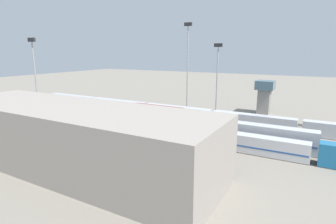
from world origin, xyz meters
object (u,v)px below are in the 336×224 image
at_px(train_on_track_6, 241,142).
at_px(train_on_track_5, 132,117).
at_px(maintenance_shed, 71,136).
at_px(control_tower, 264,94).
at_px(light_mast_0, 217,69).
at_px(train_on_track_3, 100,106).
at_px(light_mast_2, 188,57).
at_px(train_on_track_2, 177,112).
at_px(light_mast_1, 34,68).

relative_size(train_on_track_6, train_on_track_5, 0.69).
xyz_separation_m(maintenance_shed, control_tower, (-23.28, -64.32, 1.07)).
distance_m(train_on_track_6, light_mast_0, 40.02).
xyz_separation_m(train_on_track_5, control_tower, (-30.08, -35.96, 4.24)).
relative_size(train_on_track_6, train_on_track_3, 1.00).
bearing_deg(train_on_track_3, light_mast_2, -144.71).
xyz_separation_m(train_on_track_6, light_mast_2, (28.72, -33.32, 17.45)).
bearing_deg(train_on_track_3, light_mast_0, -153.66).
bearing_deg(train_on_track_3, train_on_track_2, -170.10).
relative_size(train_on_track_5, light_mast_0, 3.98).
bearing_deg(train_on_track_2, light_mast_2, -78.26).
distance_m(train_on_track_3, light_mast_2, 36.19).
bearing_deg(train_on_track_3, train_on_track_5, 155.41).
bearing_deg(maintenance_shed, light_mast_1, -28.36).
relative_size(light_mast_1, maintenance_shed, 0.44).
bearing_deg(train_on_track_6, light_mast_0, -62.43).
height_order(light_mast_0, light_mast_1, light_mast_1).
height_order(light_mast_2, maintenance_shed, light_mast_2).
xyz_separation_m(train_on_track_3, maintenance_shed, (-28.66, 38.37, 3.65)).
distance_m(train_on_track_5, light_mast_0, 34.78).
xyz_separation_m(train_on_track_2, maintenance_shed, (0.00, 43.37, 3.74)).
height_order(train_on_track_6, control_tower, control_tower).
height_order(train_on_track_3, control_tower, control_tower).
bearing_deg(train_on_track_2, train_on_track_3, 9.90).
bearing_deg(train_on_track_2, train_on_track_5, 65.58).
height_order(light_mast_1, maintenance_shed, light_mast_1).
xyz_separation_m(train_on_track_3, control_tower, (-51.93, -25.96, 4.72)).
bearing_deg(train_on_track_5, control_tower, -129.92).
distance_m(train_on_track_2, light_mast_0, 20.88).
bearing_deg(light_mast_1, light_mast_2, -134.26).
height_order(train_on_track_2, light_mast_0, light_mast_0).
bearing_deg(train_on_track_6, light_mast_1, 2.54).
distance_m(train_on_track_6, light_mast_2, 47.33).
bearing_deg(control_tower, train_on_track_6, 93.74).
bearing_deg(light_mast_0, maintenance_shed, 81.47).
bearing_deg(light_mast_1, control_tower, -144.45).
height_order(train_on_track_6, train_on_track_3, same).
relative_size(train_on_track_2, light_mast_2, 3.83).
xyz_separation_m(light_mast_0, maintenance_shed, (8.51, 56.76, -9.83)).
bearing_deg(train_on_track_6, train_on_track_2, -37.62).
relative_size(train_on_track_6, light_mast_0, 2.76).
height_order(light_mast_2, control_tower, light_mast_2).
xyz_separation_m(train_on_track_5, train_on_track_2, (-6.81, -15.00, -0.57)).
bearing_deg(train_on_track_6, maintenance_shed, 42.00).
bearing_deg(maintenance_shed, train_on_track_3, -53.24).
distance_m(train_on_track_6, train_on_track_2, 32.76).
bearing_deg(light_mast_2, train_on_track_3, 35.29).
height_order(train_on_track_6, light_mast_1, light_mast_1).
xyz_separation_m(train_on_track_3, train_on_track_2, (-28.66, -5.00, -0.09)).
bearing_deg(light_mast_0, control_tower, -152.90).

